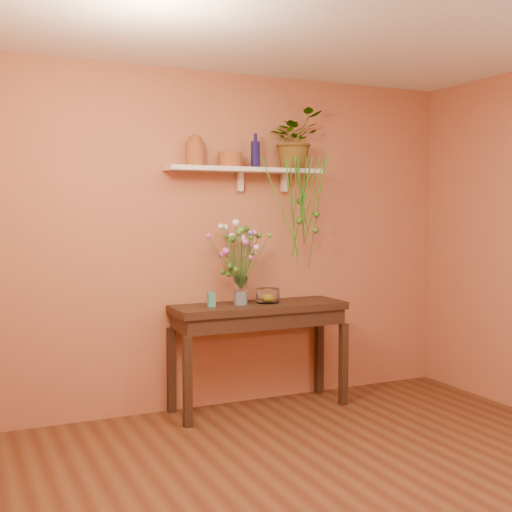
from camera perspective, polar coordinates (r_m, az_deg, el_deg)
room at (r=3.67m, az=10.19°, el=0.05°), size 4.04×4.04×2.70m
sideboard at (r=5.32m, az=0.27°, el=-5.43°), size 1.41×0.45×0.85m
wall_shelf at (r=5.34m, az=-0.88°, el=7.37°), size 1.30×0.24×0.19m
terracotta_jug at (r=5.21m, az=-5.26°, el=8.99°), size 0.15×0.15×0.25m
terracotta_pot at (r=5.28m, az=-2.23°, el=8.28°), size 0.20×0.20×0.11m
blue_bottle at (r=5.35m, az=-0.06°, el=8.79°), size 0.09×0.09×0.27m
spider_plant at (r=5.56m, az=3.30°, el=9.97°), size 0.54×0.51×0.49m
plant_fronds at (r=5.39m, az=4.18°, el=4.28°), size 0.57×0.35×0.90m
glass_vase at (r=5.22m, az=-1.31°, el=-3.16°), size 0.11×0.11×0.23m
bouquet at (r=5.19m, az=-1.59°, el=0.87°), size 0.52×0.41×0.55m
glass_bowl at (r=5.34m, az=1.02°, el=-3.47°), size 0.19×0.19×0.11m
lemon at (r=5.35m, az=1.05°, el=-3.59°), size 0.07×0.07×0.07m
carton at (r=5.12m, az=-3.87°, el=-3.76°), size 0.06×0.04×0.11m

